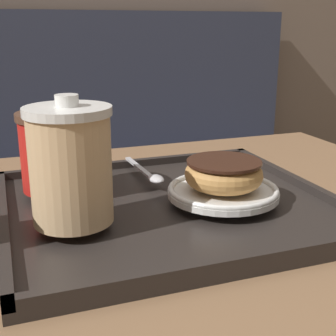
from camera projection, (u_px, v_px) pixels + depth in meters
booth_bench at (120, 225)px, 1.56m from camera, size 1.28×0.44×1.00m
cafe_table at (185, 322)px, 0.68m from camera, size 0.92×0.79×0.71m
serving_tray at (168, 207)px, 0.65m from camera, size 0.44×0.39×0.02m
coffee_cup_front at (71, 165)px, 0.54m from camera, size 0.10×0.10×0.15m
coffee_cup_rear at (55, 150)px, 0.66m from camera, size 0.10×0.10×0.12m
plate_with_chocolate_donut at (225, 192)px, 0.64m from camera, size 0.15×0.15×0.01m
donut_chocolate_glazed at (225, 174)px, 0.63m from camera, size 0.11×0.11×0.04m
spoon at (150, 175)px, 0.72m from camera, size 0.02×0.16×0.01m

